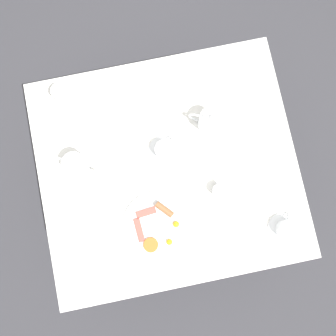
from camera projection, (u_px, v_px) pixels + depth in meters
name	position (u px, v px, depth m)	size (l,w,h in m)	color
ground_plane	(168.00, 181.00, 2.21)	(8.00, 8.00, 0.00)	#333338
table	(168.00, 170.00, 1.52)	(1.02, 1.14, 0.76)	white
breakfast_plate	(158.00, 227.00, 1.42)	(0.31, 0.31, 0.04)	white
teapot_near	(209.00, 121.00, 1.42)	(0.10, 0.18, 0.13)	white
teapot_far	(77.00, 165.00, 1.40)	(0.11, 0.17, 0.13)	white
teacup_with_saucer_left	(165.00, 150.00, 1.43)	(0.15, 0.15, 0.07)	white
teacup_with_saucer_right	(287.00, 229.00, 1.40)	(0.15, 0.15, 0.07)	white
water_glass_tall	(64.00, 95.00, 1.43)	(0.07, 0.07, 0.12)	white
creamer_jug	(218.00, 190.00, 1.42)	(0.08, 0.05, 0.05)	white
napkin_folded	(256.00, 179.00, 1.44)	(0.21, 0.18, 0.01)	white
fork_by_plate	(149.00, 101.00, 1.49)	(0.09, 0.17, 0.00)	silver
knife_by_plate	(247.00, 84.00, 1.49)	(0.14, 0.17, 0.00)	silver
spoon_for_tea	(87.00, 248.00, 1.41)	(0.16, 0.02, 0.00)	silver
fork_spare	(217.00, 245.00, 1.41)	(0.14, 0.13, 0.00)	silver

